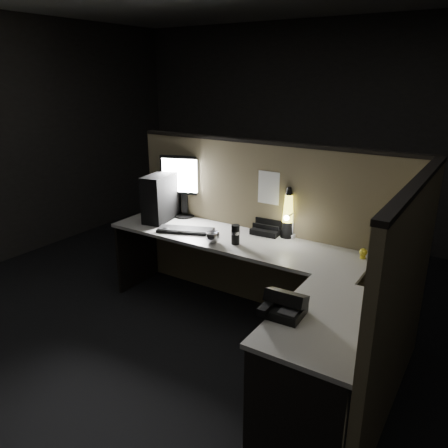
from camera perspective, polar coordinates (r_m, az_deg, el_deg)
The scene contains 17 objects.
floor at distance 3.57m, azimuth -2.15°, elevation -16.27°, with size 6.00×6.00×0.00m, color black.
room_shell at distance 2.95m, azimuth -2.54°, elevation 10.38°, with size 6.00×6.00×6.00m.
partition_back at distance 3.94m, azimuth 5.44°, elevation -0.53°, with size 2.66×0.06×1.50m, color brown.
partition_right at distance 2.83m, azimuth 22.03°, elevation -10.13°, with size 0.06×1.66×1.50m, color brown.
desk at distance 3.38m, azimuth 2.72°, elevation -7.04°, with size 2.60×1.60×0.73m.
pc_tower at distance 4.20m, azimuth -8.25°, elevation 3.46°, with size 0.19×0.42×0.44m, color black.
monitor at distance 4.24m, azimuth -5.25°, elevation 5.70°, with size 0.45×0.21×0.60m.
keyboard at distance 3.91m, azimuth -5.02°, elevation -0.81°, with size 0.50×0.17×0.02m, color black.
mouse at distance 3.92m, azimuth -7.62°, elevation -0.72°, with size 0.09×0.07×0.04m, color black.
clip_lamp at distance 3.68m, azimuth 8.55°, elevation -0.07°, with size 0.05×0.19×0.24m.
organizer at distance 3.87m, azimuth 5.73°, elevation -0.56°, with size 0.26×0.23×0.19m.
lava_lamp at distance 3.75m, azimuth 8.35°, elevation 0.96°, with size 0.12×0.12×0.44m.
travel_mug at distance 3.59m, azimuth 1.50°, elevation -1.39°, with size 0.07×0.07×0.17m, color black.
steel_mug at distance 3.62m, azimuth -1.48°, elevation -1.79°, with size 0.12×0.12×0.09m, color silver.
figurine at distance 3.48m, azimuth 17.74°, elevation -3.53°, with size 0.06×0.06×0.06m, color gold.
pinned_paper at distance 3.78m, azimuth 5.85°, elevation 4.73°, with size 0.20×0.00×0.29m, color white.
desk_phone at distance 2.61m, azimuth 7.75°, elevation -10.42°, with size 0.25×0.26×0.14m.
Camera 1 is at (1.68, -2.38, 2.06)m, focal length 35.00 mm.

